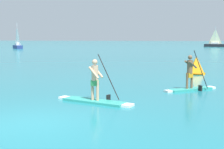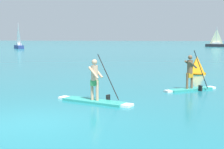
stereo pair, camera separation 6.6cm
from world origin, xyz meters
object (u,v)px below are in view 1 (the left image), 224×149
object	(u,v)px
paddleboarder_mid_center	(95,93)
sailboat_left_horizon	(18,45)
race_marker_buoy	(196,66)
sailboat_right_horizon	(215,44)
paddleboarder_far_right	(191,81)

from	to	relation	value
paddleboarder_mid_center	sailboat_left_horizon	distance (m)	61.73
race_marker_buoy	sailboat_left_horizon	size ratio (longest dim) A/B	0.25
race_marker_buoy	sailboat_left_horizon	world-z (taller)	sailboat_left_horizon
race_marker_buoy	sailboat_right_horizon	bearing A→B (deg)	83.14
sailboat_right_horizon	race_marker_buoy	bearing A→B (deg)	-79.93
paddleboarder_far_right	sailboat_left_horizon	size ratio (longest dim) A/B	0.43
paddleboarder_far_right	sailboat_left_horizon	bearing A→B (deg)	88.77
paddleboarder_mid_center	sailboat_left_horizon	xyz separation A→B (m)	(-32.58, 52.44, 0.46)
race_marker_buoy	paddleboarder_mid_center	bearing A→B (deg)	-112.09
sailboat_left_horizon	sailboat_right_horizon	xyz separation A→B (m)	(44.82, 24.15, -0.14)
race_marker_buoy	sailboat_left_horizon	xyz separation A→B (m)	(-36.88, 41.84, 0.29)
paddleboarder_mid_center	sailboat_left_horizon	bearing A→B (deg)	139.59
paddleboarder_mid_center	race_marker_buoy	xyz separation A→B (m)	(4.30, 10.60, 0.18)
sailboat_left_horizon	paddleboarder_mid_center	bearing A→B (deg)	-9.72
paddleboarder_far_right	paddleboarder_mid_center	bearing A→B (deg)	-172.81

